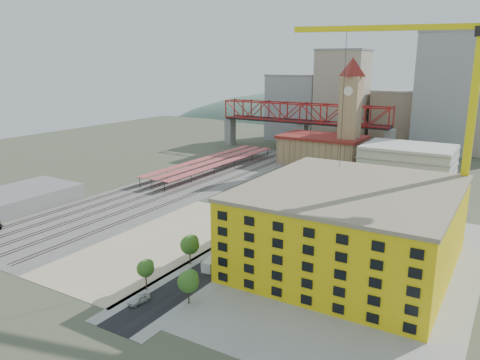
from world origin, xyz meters
The scene contains 31 objects.
ground centered at (0.00, 0.00, 0.00)m, with size 400.00×400.00×0.00m, color #474C38.
ballast_strip centered at (-36.00, 17.50, 0.03)m, with size 36.00×165.00×0.06m, color #605E59.
dirt_lot centered at (-4.00, -31.50, 0.03)m, with size 28.00×67.00×0.06m, color tan.
street_asphalt centered at (16.00, 15.00, 0.03)m, with size 12.00×170.00×0.06m, color black.
sidewalk_west centered at (10.50, 15.00, 0.02)m, with size 3.00×170.00×0.04m, color gray.
sidewalk_east centered at (21.50, 15.00, 0.02)m, with size 3.00×170.00×0.04m, color gray.
construction_pad centered at (45.00, -20.00, 0.03)m, with size 50.00×90.00×0.06m, color gray.
rail_tracks centered at (-37.80, 17.50, 0.15)m, with size 26.56×160.00×0.18m.
platform_canopies centered at (-41.00, 45.00, 3.99)m, with size 16.00×80.00×4.12m.
station_hall centered at (-5.00, 82.00, 6.67)m, with size 38.00×24.00×13.10m.
clock_tower centered at (8.00, 79.99, 28.70)m, with size 12.00×12.00×52.00m.
parking_garage centered at (36.00, 70.00, 7.00)m, with size 34.00×26.00×14.00m, color silver.
truss_bridge centered at (-25.00, 105.00, 18.86)m, with size 94.00×9.60×25.60m.
construction_building centered at (42.00, -20.00, 9.41)m, with size 44.60×50.60×18.80m.
warehouse centered at (-66.00, -30.00, 2.50)m, with size 22.00×32.00×5.00m, color gray.
street_trees centered at (16.00, 5.00, 0.00)m, with size 15.40×124.40×8.00m.
skyline centered at (7.47, 142.31, 22.81)m, with size 133.00×46.00×60.00m.
distant_hills centered at (45.28, 260.00, -79.54)m, with size 647.00×264.00×227.00m.
tower_crane centered at (58.54, 3.66, 39.03)m, with size 57.91×16.67×63.24m.
site_trailer_a centered at (16.00, -37.98, 1.22)m, with size 2.34×8.90×2.44m, color silver.
site_trailer_b centered at (16.00, -23.98, 1.33)m, with size 2.56×9.73×2.66m, color silver.
site_trailer_c centered at (16.00, -13.87, 1.21)m, with size 2.33×8.87×2.43m, color silver.
site_trailer_d centered at (16.00, -6.81, 1.23)m, with size 2.36×8.99×2.46m, color silver.
car_0 centered at (13.00, -59.94, 0.80)m, with size 1.88×4.67×1.59m, color silver.
car_1 centered at (13.00, -24.94, 0.77)m, with size 1.62×4.65×1.53m, color gray.
car_2 centered at (13.00, -19.79, 0.73)m, with size 2.41×5.22×1.45m, color black.
car_3 centered at (13.00, 28.38, 0.68)m, with size 1.89×4.66×1.35m, color navy.
car_4 centered at (19.00, -35.01, 0.79)m, with size 1.88×4.67×1.59m, color silver.
car_5 centered at (19.00, -4.43, 0.78)m, with size 1.66×4.76×1.57m, color #A1A0A5.
car_6 centered at (19.00, 18.77, 0.69)m, with size 2.30×5.00×1.39m, color black.
car_7 centered at (19.00, 47.48, 0.73)m, with size 2.03×5.01×1.45m, color #1A254B.
Camera 1 is at (72.90, -120.74, 46.01)m, focal length 35.00 mm.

